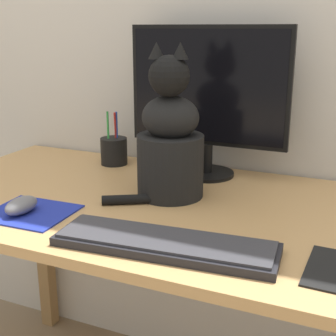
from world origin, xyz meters
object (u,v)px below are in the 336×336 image
Objects in this scene: monitor at (208,95)px; cat at (170,142)px; computer_mouse_left at (21,205)px; keyboard at (165,243)px; pen_cup at (114,151)px.

monitor is 1.20× the size of cat.
monitor is 4.95× the size of computer_mouse_left.
keyboard is 0.65m from pen_cup.
keyboard is (0.09, -0.51, -0.23)m from monitor.
monitor is 0.24m from cat.
monitor is 0.38m from pen_cup.
keyboard is 0.34m from cat.
pen_cup reaches higher than computer_mouse_left.
cat is (-0.12, 0.29, 0.14)m from keyboard.
monitor reaches higher than pen_cup.
keyboard is 2.68× the size of pen_cup.
computer_mouse_left is at bearing 171.13° from keyboard.
computer_mouse_left is at bearing -145.35° from cat.
keyboard is 0.39m from computer_mouse_left.
cat is at bearing 106.91° from keyboard.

